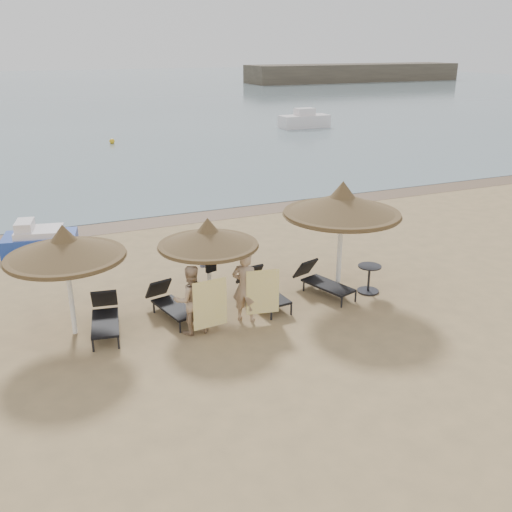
{
  "coord_description": "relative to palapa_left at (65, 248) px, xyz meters",
  "views": [
    {
      "loc": [
        -4.27,
        -11.15,
        6.34
      ],
      "look_at": [
        1.14,
        1.2,
        1.32
      ],
      "focal_mm": 40.0,
      "sensor_mm": 36.0,
      "label": 1
    }
  ],
  "objects": [
    {
      "name": "ground",
      "position": [
        3.39,
        -1.41,
        -2.11
      ],
      "size": [
        160.0,
        160.0,
        0.0
      ],
      "primitive_type": "plane",
      "color": "#A48556",
      "rests_on": "ground"
    },
    {
      "name": "sea",
      "position": [
        3.39,
        78.59,
        -2.1
      ],
      "size": [
        200.0,
        140.0,
        0.03
      ],
      "primitive_type": "cube",
      "color": "slate",
      "rests_on": "ground"
    },
    {
      "name": "palapa_left",
      "position": [
        0.0,
        0.0,
        0.0
      ],
      "size": [
        2.68,
        2.68,
        2.66
      ],
      "rotation": [
        0.0,
        0.0,
        0.07
      ],
      "color": "white",
      "rests_on": "ground"
    },
    {
      "name": "lounger_near_left",
      "position": [
        2.3,
        0.01,
        -1.76
      ],
      "size": [
        0.96,
        1.85,
        0.79
      ],
      "rotation": [
        0.0,
        0.0,
        0.23
      ],
      "color": "black",
      "rests_on": "ground"
    },
    {
      "name": "person_right",
      "position": [
        3.91,
        -0.96,
        -1.09
      ],
      "size": [
        1.12,
        1.05,
        2.05
      ],
      "primitive_type": "imported",
      "rotation": [
        0.0,
        0.0,
        2.51
      ],
      "color": "tan",
      "rests_on": "ground"
    },
    {
      "name": "lounger_near_right",
      "position": [
        4.69,
        -0.18,
        -1.73
      ],
      "size": [
        0.79,
        1.96,
        0.85
      ],
      "rotation": [
        0.0,
        0.0,
        0.09
      ],
      "color": "black",
      "rests_on": "ground"
    },
    {
      "name": "towel_left",
      "position": [
        2.87,
        -1.4,
        -1.3
      ],
      "size": [
        0.84,
        0.1,
        1.18
      ],
      "rotation": [
        0.0,
        0.0,
        0.1
      ],
      "color": "yellow",
      "rests_on": "ground"
    },
    {
      "name": "wet_sand_strip",
      "position": [
        3.39,
        7.99,
        -2.11
      ],
      "size": [
        200.0,
        1.6,
        0.01
      ],
      "primitive_type": "cube",
      "color": "brown",
      "rests_on": "ground"
    },
    {
      "name": "lounger_far_left",
      "position": [
        0.69,
        -0.13,
        -1.75
      ],
      "size": [
        0.9,
        1.9,
        0.82
      ],
      "rotation": [
        0.0,
        0.0,
        -0.17
      ],
      "color": "black",
      "rests_on": "ground"
    },
    {
      "name": "bag_dark",
      "position": [
        3.29,
        -0.3,
        -0.79
      ],
      "size": [
        0.29,
        0.17,
        0.39
      ],
      "rotation": [
        0.0,
        0.0,
        0.31
      ],
      "color": "black",
      "rests_on": "ground"
    },
    {
      "name": "side_table",
      "position": [
        7.63,
        -0.75,
        -1.76
      ],
      "size": [
        0.63,
        0.63,
        0.76
      ],
      "rotation": [
        0.0,
        0.0,
        -0.06
      ],
      "color": "black",
      "rests_on": "ground"
    },
    {
      "name": "lounger_far_right",
      "position": [
        6.41,
        -0.3,
        -1.75
      ],
      "size": [
        1.1,
        1.91,
        0.81
      ],
      "rotation": [
        0.0,
        0.0,
        0.3
      ],
      "color": "black",
      "rests_on": "ground"
    },
    {
      "name": "towel_right",
      "position": [
        4.26,
        -1.21,
        -1.33
      ],
      "size": [
        0.8,
        0.16,
        1.13
      ],
      "rotation": [
        0.0,
        0.0,
        -0.18
      ],
      "color": "yellow",
      "rests_on": "ground"
    },
    {
      "name": "palapa_right",
      "position": [
        6.88,
        -0.39,
        0.33
      ],
      "size": [
        3.09,
        3.09,
        3.07
      ],
      "rotation": [
        0.0,
        0.0,
        -0.11
      ],
      "color": "white",
      "rests_on": "ground"
    },
    {
      "name": "person_left",
      "position": [
        2.52,
        -1.05,
        -1.15
      ],
      "size": [
        0.9,
        0.6,
        1.93
      ],
      "primitive_type": "imported",
      "rotation": [
        0.0,
        0.0,
        3.12
      ],
      "color": "tan",
      "rests_on": "ground"
    },
    {
      "name": "palapa_center",
      "position": [
        3.29,
        -0.14,
        -0.16
      ],
      "size": [
        2.47,
        2.47,
        2.45
      ],
      "rotation": [
        0.0,
        0.0,
        -0.18
      ],
      "color": "white",
      "rests_on": "ground"
    },
    {
      "name": "buoy_mid",
      "position": [
        5.75,
        26.82,
        -1.94
      ],
      "size": [
        0.36,
        0.36,
        0.36
      ],
      "primitive_type": "sphere",
      "color": "yellow",
      "rests_on": "ground"
    },
    {
      "name": "pedal_boat",
      "position": [
        -0.31,
        6.26,
        -1.72
      ],
      "size": [
        2.48,
        1.76,
        1.05
      ],
      "rotation": [
        0.0,
        0.0,
        -0.2
      ],
      "color": "#1F3FA4",
      "rests_on": "ground"
    },
    {
      "name": "bag_patterned",
      "position": [
        3.29,
        0.04,
        -0.76
      ],
      "size": [
        0.34,
        0.19,
        0.41
      ],
      "rotation": [
        0.0,
        0.0,
        0.26
      ],
      "color": "white",
      "rests_on": "ground"
    }
  ]
}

